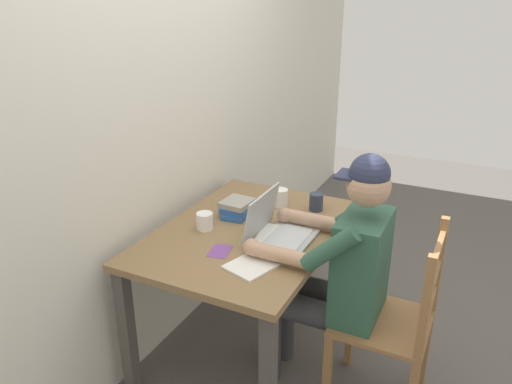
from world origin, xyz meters
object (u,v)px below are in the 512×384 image
at_px(desk, 249,247).
at_px(coffee_mug_dark, 316,202).
at_px(book_stack_main, 237,208).
at_px(seated_person, 338,266).
at_px(laptop, 276,229).
at_px(coffee_mug_white, 280,197).
at_px(coffee_mug_spare, 205,221).
at_px(computer_mouse, 308,218).
at_px(wooden_chair, 394,323).
at_px(landscape_photo_print, 220,251).

relative_size(desk, coffee_mug_dark, 10.55).
bearing_deg(book_stack_main, seated_person, -105.46).
xyz_separation_m(desk, laptop, (-0.04, -0.17, 0.16)).
xyz_separation_m(coffee_mug_white, coffee_mug_spare, (-0.44, 0.22, -0.01)).
distance_m(computer_mouse, book_stack_main, 0.39).
height_order(seated_person, coffee_mug_spare, seated_person).
distance_m(laptop, coffee_mug_spare, 0.38).
relative_size(coffee_mug_dark, coffee_mug_spare, 0.93).
xyz_separation_m(laptop, coffee_mug_white, (0.38, 0.15, -0.00)).
relative_size(laptop, book_stack_main, 1.71).
xyz_separation_m(seated_person, book_stack_main, (0.17, 0.63, 0.10)).
height_order(laptop, coffee_mug_dark, laptop).
height_order(coffee_mug_white, book_stack_main, coffee_mug_white).
distance_m(wooden_chair, landscape_photo_print, 0.87).
relative_size(wooden_chair, laptop, 2.86).
height_order(wooden_chair, coffee_mug_white, wooden_chair).
xyz_separation_m(laptop, landscape_photo_print, (-0.23, 0.19, -0.05)).
bearing_deg(landscape_photo_print, wooden_chair, -86.36).
height_order(seated_person, coffee_mug_dark, seated_person).
xyz_separation_m(seated_person, coffee_mug_dark, (0.43, 0.27, 0.11)).
distance_m(desk, coffee_mug_dark, 0.47).
height_order(laptop, coffee_mug_white, laptop).
bearing_deg(wooden_chair, book_stack_main, 79.19).
relative_size(wooden_chair, book_stack_main, 4.89).
bearing_deg(computer_mouse, coffee_mug_spare, 125.93).
relative_size(coffee_mug_dark, book_stack_main, 0.59).
xyz_separation_m(computer_mouse, coffee_mug_spare, (-0.32, 0.44, 0.03)).
distance_m(seated_person, laptop, 0.34).
xyz_separation_m(computer_mouse, coffee_mug_white, (0.12, 0.21, 0.03)).
bearing_deg(coffee_mug_white, seated_person, -130.31).
relative_size(desk, laptop, 3.64).
distance_m(coffee_mug_white, coffee_mug_dark, 0.20).
relative_size(desk, book_stack_main, 6.22).
xyz_separation_m(seated_person, wooden_chair, (0.00, -0.28, -0.23)).
distance_m(coffee_mug_dark, landscape_photo_print, 0.69).
distance_m(desk, book_stack_main, 0.23).
bearing_deg(wooden_chair, desk, 86.10).
xyz_separation_m(desk, book_stack_main, (0.12, 0.13, 0.15)).
bearing_deg(laptop, seated_person, -92.85).
relative_size(coffee_mug_white, coffee_mug_spare, 1.02).
bearing_deg(desk, book_stack_main, 47.76).
relative_size(seated_person, coffee_mug_white, 10.05).
relative_size(wooden_chair, coffee_mug_spare, 7.72).
height_order(wooden_chair, coffee_mug_spare, wooden_chair).
bearing_deg(desk, seated_person, -96.10).
distance_m(computer_mouse, coffee_mug_spare, 0.54).
xyz_separation_m(coffee_mug_white, coffee_mug_dark, (0.04, -0.20, -0.00)).
height_order(wooden_chair, book_stack_main, wooden_chair).
distance_m(seated_person, computer_mouse, 0.39).
bearing_deg(seated_person, desk, 83.90).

